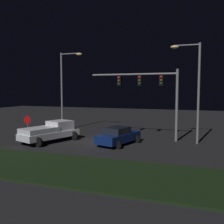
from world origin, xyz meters
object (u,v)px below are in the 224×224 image
object	(u,v)px
traffic_signal_gantry	(150,87)
street_lamp_right	(193,81)
pickup_truck	(51,131)
stop_sign	(28,123)
street_lamp_left	(66,82)
car_sedan	(118,136)

from	to	relation	value
traffic_signal_gantry	street_lamp_right	xyz separation A→B (m)	(3.80, -0.41, 0.48)
pickup_truck	traffic_signal_gantry	bearing A→B (deg)	-44.42
pickup_truck	stop_sign	xyz separation A→B (m)	(-2.61, 0.11, 0.56)
street_lamp_left	stop_sign	xyz separation A→B (m)	(-0.61, -6.11, -3.93)
street_lamp_left	street_lamp_right	distance (m)	14.19
street_lamp_right	stop_sign	xyz separation A→B (m)	(-14.54, -3.41, -3.81)
traffic_signal_gantry	stop_sign	size ratio (longest dim) A/B	3.73
street_lamp_right	traffic_signal_gantry	bearing A→B (deg)	173.86
pickup_truck	street_lamp_left	world-z (taller)	street_lamp_left
pickup_truck	stop_sign	size ratio (longest dim) A/B	2.58
pickup_truck	traffic_signal_gantry	xyz separation A→B (m)	(8.13, 3.94, 3.90)
pickup_truck	street_lamp_right	world-z (taller)	street_lamp_right
pickup_truck	street_lamp_left	distance (m)	7.93
pickup_truck	car_sedan	world-z (taller)	pickup_truck
car_sedan	street_lamp_left	size ratio (longest dim) A/B	0.54
car_sedan	stop_sign	bearing A→B (deg)	111.03
pickup_truck	stop_sign	distance (m)	2.67
pickup_truck	car_sedan	xyz separation A→B (m)	(6.07, 0.88, -0.26)
car_sedan	street_lamp_right	distance (m)	7.93
traffic_signal_gantry	street_lamp_left	size ratio (longest dim) A/B	0.95
traffic_signal_gantry	street_lamp_right	size ratio (longest dim) A/B	0.97
car_sedan	stop_sign	distance (m)	8.75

